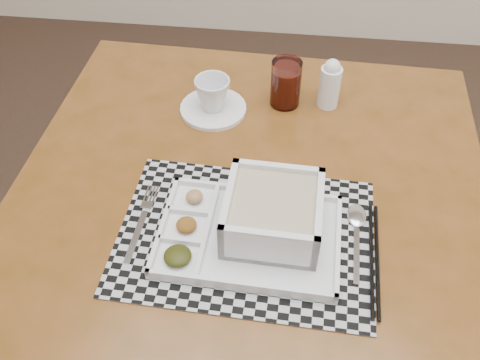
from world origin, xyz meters
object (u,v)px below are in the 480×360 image
at_px(dining_table, 250,210).
at_px(serving_tray, 264,221).
at_px(juice_glass, 286,85).
at_px(creamer_bottle, 330,84).
at_px(cup, 213,94).

height_order(dining_table, serving_tray, serving_tray).
relative_size(dining_table, serving_tray, 2.94).
distance_m(dining_table, juice_glass, 0.30).
bearing_deg(creamer_bottle, cup, -168.47).
bearing_deg(juice_glass, serving_tray, -92.22).
xyz_separation_m(serving_tray, creamer_bottle, (0.11, 0.39, 0.02)).
height_order(dining_table, creamer_bottle, creamer_bottle).
height_order(dining_table, cup, cup).
distance_m(juice_glass, creamer_bottle, 0.10).
distance_m(cup, juice_glass, 0.17).
distance_m(dining_table, cup, 0.28).
distance_m(serving_tray, cup, 0.37).
bearing_deg(serving_tray, juice_glass, 87.78).
height_order(dining_table, juice_glass, juice_glass).
bearing_deg(juice_glass, creamer_bottle, 3.18).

